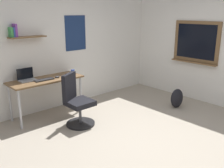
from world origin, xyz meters
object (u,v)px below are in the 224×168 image
backpack (177,98)px  computer_mouse (57,77)px  laptop (27,78)px  coffee_mug (73,72)px  desk (46,83)px  keyboard (44,80)px  office_chair (77,103)px

backpack → computer_mouse: bearing=145.8°
laptop → computer_mouse: bearing=-21.6°
laptop → coffee_mug: 0.93m
desk → keyboard: size_ratio=3.81×
desk → office_chair: (0.20, -0.73, -0.26)m
computer_mouse → coffee_mug: bearing=7.2°
keyboard → computer_mouse: computer_mouse is taller
desk → keyboard: keyboard is taller
coffee_mug → backpack: 2.29m
office_chair → computer_mouse: 0.75m
office_chair → computer_mouse: (0.01, 0.66, 0.36)m
desk → backpack: desk is taller
laptop → coffee_mug: laptop is taller
desk → office_chair: 0.80m
laptop → coffee_mug: size_ratio=3.37×
laptop → computer_mouse: 0.57m
keyboard → coffee_mug: coffee_mug is taller
desk → backpack: bearing=-32.9°
coffee_mug → desk: bearing=178.1°
keyboard → desk: bearing=45.0°
laptop → coffee_mug: bearing=-9.8°
desk → computer_mouse: bearing=-18.6°
computer_mouse → backpack: bearing=-34.2°
desk → office_chair: bearing=-75.0°
desk → coffee_mug: 0.62m
office_chair → backpack: size_ratio=2.30×
computer_mouse → backpack: computer_mouse is taller
office_chair → laptop: bearing=120.6°
office_chair → backpack: bearing=-19.6°
keyboard → coffee_mug: (0.67, 0.05, 0.04)m
keyboard → computer_mouse: size_ratio=3.56×
desk → laptop: (-0.32, 0.14, 0.14)m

